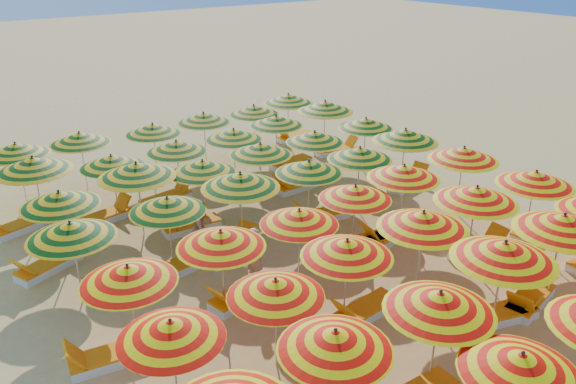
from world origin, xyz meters
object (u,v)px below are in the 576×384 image
Objects in this scene: umbrella_37 at (112,161)px; umbrella_45 at (204,118)px; lounger_16 at (197,259)px; umbrella_23 at (464,154)px; umbrella_30 at (60,199)px; umbrella_38 at (176,147)px; umbrella_10 at (563,223)px; umbrella_35 at (366,123)px; lounger_15 at (387,235)px; umbrella_19 at (221,239)px; umbrella_33 at (260,149)px; lounger_24 at (105,217)px; umbrella_26 at (240,181)px; lounger_19 at (408,182)px; umbrella_9 at (504,252)px; umbrella_39 at (234,134)px; beachgoer_b at (203,228)px; umbrella_15 at (423,220)px; umbrella_28 at (360,154)px; lounger_12 at (111,357)px; umbrella_41 at (325,106)px; lounger_6 at (502,313)px; lounger_9 at (365,310)px; umbrella_2 at (521,364)px; lounger_11 at (531,230)px; umbrella_17 at (536,179)px; lounger_18 at (321,215)px; umbrella_27 at (309,167)px; umbrella_31 at (137,170)px; umbrella_36 at (33,164)px; umbrella_13 at (276,288)px; umbrella_18 at (128,274)px; beachgoer_a at (255,256)px; lounger_25 at (167,198)px; lounger_21 at (190,226)px; umbrella_8 at (440,302)px; umbrella_12 at (171,330)px; lounger_14 at (371,245)px; umbrella_47 at (288,99)px; umbrella_44 at (153,129)px; lounger_22 at (297,185)px; lounger_23 at (22,226)px; umbrella_29 at (405,136)px; lounger_26 at (290,163)px; umbrella_40 at (276,121)px; umbrella_7 at (335,340)px; lounger_27 at (337,150)px; umbrella_20 at (299,217)px; umbrella_24 at (71,231)px; umbrella_14 at (347,248)px; umbrella_22 at (404,172)px; lounger_20 at (47,266)px.

umbrella_45 reaches higher than umbrella_37.
umbrella_23 is at bearing -20.52° from lounger_16.
umbrella_30 reaches higher than umbrella_38.
umbrella_10 is 8.93m from umbrella_35.
umbrella_19 is at bearing 9.07° from lounger_15.
umbrella_33 reaches higher than lounger_24.
lounger_19 is at bearing 1.87° from umbrella_26.
umbrella_9 is 1.47× the size of lounger_15.
beachgoer_b is (-3.24, -3.72, -1.03)m from umbrella_39.
umbrella_26 reaches higher than umbrella_15.
umbrella_28 reaches higher than umbrella_35.
umbrella_41 is at bearing -138.78° from lounger_12.
lounger_6 and lounger_9 have the same top height.
umbrella_2 reaches higher than lounger_11.
umbrella_17 reaches higher than lounger_18.
umbrella_31 is (-4.28, 2.26, 0.18)m from umbrella_27.
umbrella_28 is at bearing 94.76° from lounger_6.
umbrella_26 is at bearing -46.78° from umbrella_36.
umbrella_18 reaches higher than umbrella_13.
umbrella_9 is at bearing 39.32° from umbrella_2.
lounger_18 is 1.18× the size of beachgoer_a.
umbrella_15 is 8.96m from lounger_25.
lounger_15 and lounger_21 have the same top height.
umbrella_8 is 1.40× the size of beachgoer_b.
umbrella_12 reaches higher than lounger_14.
umbrella_19 is (-4.25, 4.12, -0.16)m from umbrella_9.
lounger_6 is (7.04, -1.84, -1.60)m from umbrella_12.
umbrella_44 is at bearing -177.42° from umbrella_47.
umbrella_10 reaches higher than lounger_22.
umbrella_39 is (0.19, 1.94, -0.05)m from umbrella_33.
lounger_18 and lounger_23 have the same top height.
umbrella_12 is 4.44m from beachgoer_a.
lounger_9 is (-5.80, -4.39, -1.87)m from umbrella_29.
umbrella_39 is 3.03m from lounger_26.
umbrella_9 is 1.45× the size of lounger_18.
umbrella_7 is at bearing -120.59° from umbrella_40.
umbrella_40 is 1.78m from lounger_26.
lounger_14 is 1.02× the size of lounger_22.
lounger_27 is 1.19× the size of beachgoer_a.
umbrella_24 is (-4.63, 2.35, 0.08)m from umbrella_20.
umbrella_14 is at bearing -24.06° from umbrella_18.
umbrella_30 is 3.82m from lounger_21.
umbrella_36 is 1.82× the size of beachgoer_b.
lounger_21 is at bearing 95.18° from umbrella_8.
umbrella_44 is at bearing 115.56° from umbrella_22.
lounger_20 is (-0.59, -2.57, -1.87)m from umbrella_36.
umbrella_30 is 1.13× the size of umbrella_31.
umbrella_12 reaches higher than lounger_12.
umbrella_35 is at bearing -95.72° from lounger_11.
umbrella_30 is at bearing 121.75° from beachgoer_b.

